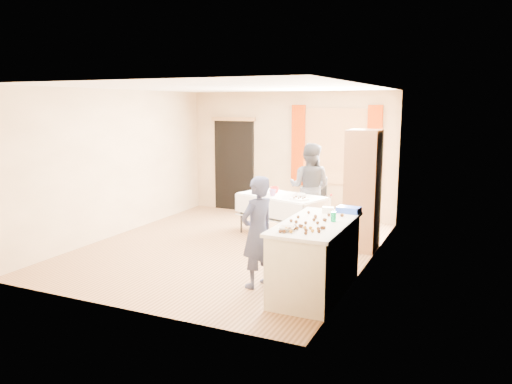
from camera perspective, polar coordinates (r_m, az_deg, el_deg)
The scene contains 29 objects.
floor at distance 8.33m, azimuth -2.97°, elevation -6.40°, with size 4.50×5.50×0.02m, color #9E7047.
ceiling at distance 7.99m, azimuth -3.14°, elevation 11.92°, with size 4.50×5.50×0.02m, color white.
wall_back at distance 10.57m, azimuth 3.86°, elevation 4.34°, with size 4.50×0.02×2.60m, color tan.
wall_front at distance 5.78m, azimuth -15.74°, elevation -0.76°, with size 4.50×0.02×2.60m, color tan.
wall_left at distance 9.31m, azimuth -15.52°, elevation 3.22°, with size 0.02×5.50×2.60m, color tan.
wall_right at distance 7.31m, azimuth 12.89°, elevation 1.56°, with size 0.02×5.50×2.60m, color tan.
window_frame at distance 10.21m, azimuth 9.08°, elevation 5.16°, with size 1.32×0.06×1.52m, color olive.
window_pane at distance 10.19m, azimuth 9.06°, elevation 5.15°, with size 1.20×0.02×1.40m, color white.
curtain_left at distance 10.39m, azimuth 4.84°, elevation 5.33°, with size 0.28×0.06×1.65m, color #8D2600.
curtain_right at distance 9.98m, azimuth 13.34°, elevation 4.91°, with size 0.28×0.06×1.65m, color #8D2600.
doorway at distance 11.09m, azimuth -2.52°, elevation 3.06°, with size 0.95×0.04×2.00m, color black.
door_lintel at distance 10.99m, azimuth -2.63°, elevation 8.33°, with size 1.05×0.06×0.08m, color olive.
cabinet at distance 8.20m, azimuth 12.11°, elevation 0.18°, with size 0.50×0.60×1.95m, color brown.
counter at distance 6.32m, azimuth 6.81°, elevation -7.45°, with size 0.79×1.66×0.91m.
party_table at distance 8.92m, azimuth 2.96°, elevation -2.27°, with size 1.73×1.24×0.75m.
chair at distance 9.90m, azimuth 6.64°, elevation -2.08°, with size 0.45×0.45×0.93m.
girl at distance 6.40m, azimuth 0.17°, elevation -4.60°, with size 0.52×0.62×1.45m, color #252949.
woman at distance 9.31m, azimuth 6.14°, elevation 0.54°, with size 0.81×0.64×1.64m, color black.
soda_can at distance 6.23m, azimuth 8.84°, elevation -2.82°, with size 0.07×0.07×0.12m, color #089050.
mixing_bowl at distance 5.75m, azimuth 3.53°, elevation -4.19°, with size 0.21×0.21×0.05m, color white.
foam_block at distance 6.73m, azimuth 8.23°, elevation -2.04°, with size 0.15×0.10×0.08m, color white.
blue_basket at distance 6.78m, azimuth 10.55°, elevation -2.01°, with size 0.30×0.20×0.08m, color blue.
pitcher at distance 9.03m, azimuth 0.45°, elevation 0.57°, with size 0.11×0.11×0.22m, color silver.
cup_red at distance 9.01m, azimuth 2.13°, elevation 0.22°, with size 0.19×0.19×0.12m, color red.
cup_rainbow at distance 8.76m, azimuth 1.91°, elevation -0.06°, with size 0.16×0.16×0.12m, color red.
small_bowl at distance 8.73m, azimuth 5.05°, elevation -0.35°, with size 0.25×0.25×0.06m, color white.
pastry_tray at distance 8.46m, azimuth 4.99°, elevation -0.80°, with size 0.28×0.20×0.02m, color white.
bottle at distance 9.33m, azimuth 1.01°, elevation 0.75°, with size 0.08×0.08×0.18m, color white.
cake_balls at distance 5.99m, azimuth 6.02°, elevation -3.66°, with size 0.54×1.15×0.04m.
Camera 1 is at (3.68, -7.09, 2.34)m, focal length 35.00 mm.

